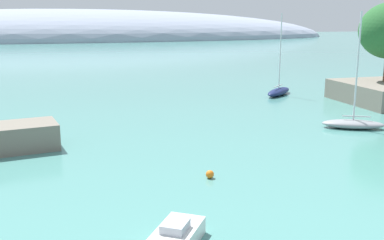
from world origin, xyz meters
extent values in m
ellipsoid|color=#8E99AD|center=(-10.00, 226.31, 0.00)|extent=(277.80, 83.38, 28.80)
ellipsoid|color=gray|center=(14.60, 26.57, 0.41)|extent=(5.95, 4.26, 0.81)
cylinder|color=silver|center=(14.60, 26.57, 5.76)|extent=(0.16, 0.16, 9.89)
cube|color=silver|center=(14.83, 26.46, 1.16)|extent=(2.32, 1.18, 0.10)
ellipsoid|color=navy|center=(16.40, 45.66, 0.47)|extent=(5.92, 5.73, 0.94)
cylinder|color=silver|center=(16.40, 45.66, 5.82)|extent=(0.14, 0.14, 9.76)
cube|color=silver|center=(16.19, 45.46, 1.29)|extent=(2.20, 2.09, 0.10)
cube|color=#B2B7C1|center=(-6.78, 8.94, 1.02)|extent=(1.57, 1.63, 0.40)
sphere|color=orange|center=(-2.47, 17.19, 0.26)|extent=(0.53, 0.53, 0.53)
camera|label=1|loc=(-11.20, -9.48, 10.09)|focal=42.97mm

